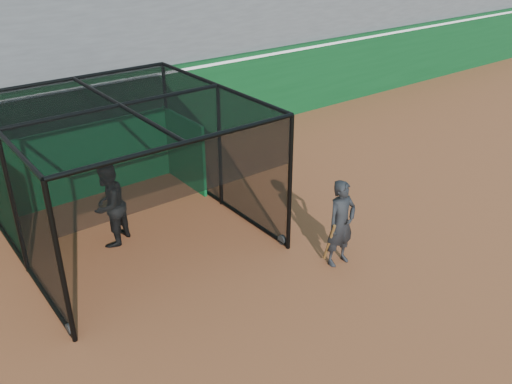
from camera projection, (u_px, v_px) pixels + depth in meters
ground at (274, 319)px, 9.70m from camera, size 120.00×120.00×0.00m
outfield_wall at (83, 123)px, 15.14m from camera, size 50.00×0.50×2.50m
batting_cage at (128, 173)px, 11.64m from camera, size 4.84×5.23×3.03m
batter at (109, 205)px, 11.56m from camera, size 1.15×1.10×1.87m
on_deck_player at (341, 224)px, 10.88m from camera, size 0.69×0.47×1.86m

